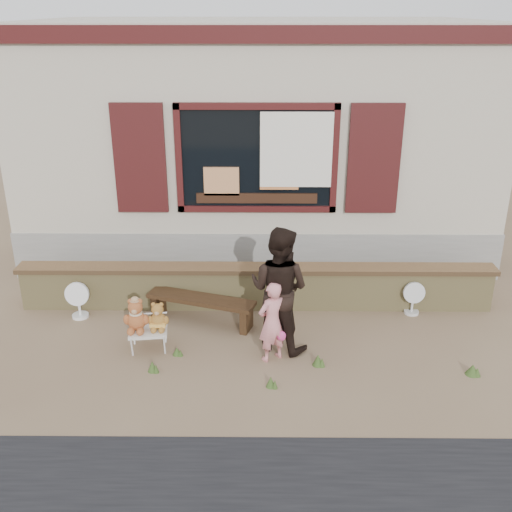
{
  "coord_description": "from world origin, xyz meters",
  "views": [
    {
      "loc": [
        0.07,
        -7.1,
        4.24
      ],
      "look_at": [
        0.0,
        0.6,
        1.0
      ],
      "focal_mm": 42.0,
      "sensor_mm": 36.0,
      "label": 1
    }
  ],
  "objects_px": {
    "folding_chair": "(148,331)",
    "teddy_bear_right": "(158,315)",
    "teddy_bear_left": "(136,314)",
    "adult": "(279,289)",
    "bench": "(201,304)",
    "child": "(272,322)"
  },
  "relations": [
    {
      "from": "bench",
      "to": "teddy_bear_right",
      "type": "xyz_separation_m",
      "value": [
        -0.49,
        -0.7,
        0.2
      ]
    },
    {
      "from": "teddy_bear_left",
      "to": "adult",
      "type": "bearing_deg",
      "value": -3.62
    },
    {
      "from": "child",
      "to": "bench",
      "type": "bearing_deg",
      "value": -76.03
    },
    {
      "from": "bench",
      "to": "child",
      "type": "height_order",
      "value": "child"
    },
    {
      "from": "teddy_bear_right",
      "to": "adult",
      "type": "relative_size",
      "value": 0.23
    },
    {
      "from": "teddy_bear_right",
      "to": "folding_chair",
      "type": "bearing_deg",
      "value": -180.0
    },
    {
      "from": "bench",
      "to": "child",
      "type": "relative_size",
      "value": 1.47
    },
    {
      "from": "teddy_bear_left",
      "to": "adult",
      "type": "distance_m",
      "value": 1.89
    },
    {
      "from": "bench",
      "to": "adult",
      "type": "distance_m",
      "value": 1.37
    },
    {
      "from": "folding_chair",
      "to": "child",
      "type": "height_order",
      "value": "child"
    },
    {
      "from": "bench",
      "to": "teddy_bear_right",
      "type": "bearing_deg",
      "value": -106.5
    },
    {
      "from": "folding_chair",
      "to": "teddy_bear_right",
      "type": "relative_size",
      "value": 1.41
    },
    {
      "from": "folding_chair",
      "to": "adult",
      "type": "bearing_deg",
      "value": -3.92
    },
    {
      "from": "folding_chair",
      "to": "teddy_bear_left",
      "type": "bearing_deg",
      "value": 180.0
    },
    {
      "from": "bench",
      "to": "teddy_bear_left",
      "type": "relative_size",
      "value": 3.49
    },
    {
      "from": "child",
      "to": "folding_chair",
      "type": "bearing_deg",
      "value": -40.36
    },
    {
      "from": "bench",
      "to": "adult",
      "type": "xyz_separation_m",
      "value": [
        1.09,
        -0.63,
        0.55
      ]
    },
    {
      "from": "folding_chair",
      "to": "teddy_bear_right",
      "type": "height_order",
      "value": "teddy_bear_right"
    },
    {
      "from": "teddy_bear_left",
      "to": "bench",
      "type": "bearing_deg",
      "value": 36.79
    },
    {
      "from": "bench",
      "to": "teddy_bear_left",
      "type": "bearing_deg",
      "value": -117.77
    },
    {
      "from": "teddy_bear_left",
      "to": "teddy_bear_right",
      "type": "height_order",
      "value": "teddy_bear_left"
    },
    {
      "from": "bench",
      "to": "teddy_bear_right",
      "type": "height_order",
      "value": "teddy_bear_right"
    }
  ]
}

